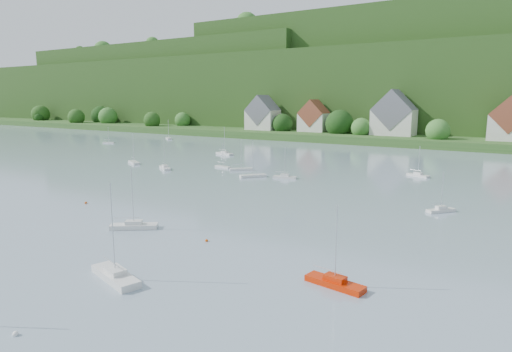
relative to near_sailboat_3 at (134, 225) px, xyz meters
The scene contains 13 objects.
far_shore_strip 149.59m from the near_sailboat_3, 92.60° to the left, with size 600.00×60.00×3.00m, color #2A541F.
forested_ridge 219.24m from the near_sailboat_3, 91.68° to the left, with size 620.00×181.22×69.89m.
village_building_0 150.04m from the near_sailboat_3, 114.36° to the left, with size 14.00×10.40×16.00m.
village_building_1 143.47m from the near_sailboat_3, 104.88° to the left, with size 12.00×9.36×14.00m.
village_building_2 137.79m from the near_sailboat_3, 90.74° to the left, with size 16.00×11.44×18.00m.
village_building_3 141.01m from the near_sailboat_3, 74.24° to the left, with size 13.00×10.40×15.50m.
near_sailboat_3 is the anchor object (origin of this frame).
near_sailboat_4 17.27m from the near_sailboat_3, 48.57° to the right, with size 7.41×3.99×9.63m.
near_sailboat_5 30.37m from the near_sailboat_3, ahead, with size 6.02×2.54×7.87m.
mooring_buoy_2 11.79m from the near_sailboat_3, ahead, with size 0.38×0.38×0.38m, color #D44805.
mooring_buoy_3 18.83m from the near_sailboat_3, 161.79° to the left, with size 0.43×0.43×0.43m, color #D44805.
mooring_buoy_4 27.33m from the near_sailboat_3, 61.00° to the right, with size 0.45×0.45×0.45m, color white.
far_sailboat_cluster 65.62m from the near_sailboat_3, 84.45° to the left, with size 195.29×75.15×8.71m.
Camera 1 is at (51.26, 10.51, 17.46)m, focal length 30.86 mm.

